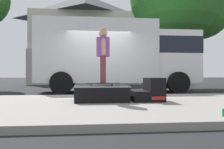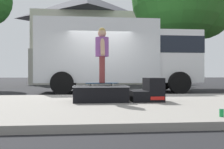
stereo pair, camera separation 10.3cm
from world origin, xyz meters
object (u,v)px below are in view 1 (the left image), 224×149
at_px(skateboard, 103,83).
at_px(skater_kid, 103,50).
at_px(box_truck, 118,54).
at_px(skate_box, 101,93).
at_px(street_tree_neighbour, 181,0).
at_px(soda_can, 224,112).
at_px(kicker_ramp, 149,91).

height_order(skateboard, skater_kid, skater_kid).
distance_m(skater_kid, box_truck, 5.02).
bearing_deg(skate_box, street_tree_neighbour, 57.03).
height_order(skate_box, soda_can, skate_box).
relative_size(skate_box, soda_can, 10.33).
xyz_separation_m(skateboard, street_tree_neighbour, (5.32, 8.25, 4.69)).
distance_m(kicker_ramp, soda_can, 2.47).
distance_m(skate_box, skateboard, 0.24).
relative_size(kicker_ramp, street_tree_neighbour, 0.09).
height_order(skate_box, box_truck, box_truck).
relative_size(kicker_ramp, box_truck, 0.11).
relative_size(skate_box, street_tree_neighbour, 0.16).
xyz_separation_m(skater_kid, box_truck, (1.04, 4.90, 0.33)).
xyz_separation_m(soda_can, box_truck, (-0.66, 7.31, 1.52)).
bearing_deg(street_tree_neighbour, skateboard, -122.80).
xyz_separation_m(skater_kid, street_tree_neighbour, (5.32, 8.25, 3.89)).
bearing_deg(skate_box, kicker_ramp, -0.02).
height_order(kicker_ramp, street_tree_neighbour, street_tree_neighbour).
xyz_separation_m(skate_box, soda_can, (1.74, -2.40, -0.14)).
xyz_separation_m(kicker_ramp, box_truck, (-0.12, 4.91, 1.34)).
bearing_deg(street_tree_neighbour, soda_can, -108.74).
bearing_deg(soda_can, skate_box, 126.02).
relative_size(skate_box, skater_kid, 0.97).
xyz_separation_m(skateboard, skater_kid, (-0.00, -0.00, 0.80)).
relative_size(skateboard, street_tree_neighbour, 0.10).
height_order(kicker_ramp, box_truck, box_truck).
bearing_deg(skate_box, box_truck, 77.61).
relative_size(soda_can, street_tree_neighbour, 0.02).
bearing_deg(skater_kid, skateboard, 88.21).
relative_size(skate_box, kicker_ramp, 1.68).
bearing_deg(kicker_ramp, box_truck, 91.35).
relative_size(skater_kid, street_tree_neighbour, 0.16).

